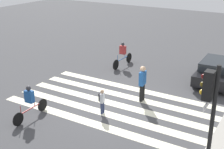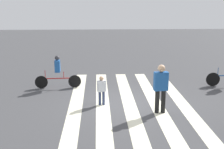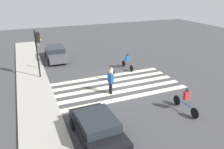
{
  "view_description": "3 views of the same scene",
  "coord_description": "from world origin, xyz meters",
  "px_view_note": "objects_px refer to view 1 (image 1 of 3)",
  "views": [
    {
      "loc": [
        12.01,
        7.12,
        6.86
      ],
      "look_at": [
        -0.61,
        -0.47,
        1.26
      ],
      "focal_mm": 50.0,
      "sensor_mm": 36.0,
      "label": 1
    },
    {
      "loc": [
        1.27,
        11.98,
        4.24
      ],
      "look_at": [
        0.72,
        0.3,
        1.32
      ],
      "focal_mm": 50.0,
      "sensor_mm": 36.0,
      "label": 2
    },
    {
      "loc": [
        -14.56,
        6.58,
        7.42
      ],
      "look_at": [
        -0.57,
        0.72,
        1.29
      ],
      "focal_mm": 35.0,
      "sensor_mm": 36.0,
      "label": 3
    }
  ],
  "objects_px": {
    "pedestrian_child_with_backpack": "(102,99)",
    "traffic_light": "(209,107)",
    "cyclist_mid_street": "(123,54)",
    "pedestrian_adult_blue_shirt": "(142,82)",
    "cyclist_near_curb": "(30,101)",
    "car_parked_silver_sedan": "(218,71)"
  },
  "relations": [
    {
      "from": "traffic_light",
      "to": "car_parked_silver_sedan",
      "type": "relative_size",
      "value": 1.0
    },
    {
      "from": "pedestrian_child_with_backpack",
      "to": "car_parked_silver_sedan",
      "type": "height_order",
      "value": "car_parked_silver_sedan"
    },
    {
      "from": "traffic_light",
      "to": "cyclist_mid_street",
      "type": "bearing_deg",
      "value": -139.56
    },
    {
      "from": "pedestrian_child_with_backpack",
      "to": "traffic_light",
      "type": "bearing_deg",
      "value": 46.43
    },
    {
      "from": "cyclist_near_curb",
      "to": "car_parked_silver_sedan",
      "type": "relative_size",
      "value": 0.52
    },
    {
      "from": "cyclist_near_curb",
      "to": "cyclist_mid_street",
      "type": "bearing_deg",
      "value": 177.12
    },
    {
      "from": "cyclist_near_curb",
      "to": "car_parked_silver_sedan",
      "type": "height_order",
      "value": "cyclist_near_curb"
    },
    {
      "from": "traffic_light",
      "to": "cyclist_near_curb",
      "type": "xyz_separation_m",
      "value": [
        -0.83,
        -7.9,
        -2.09
      ]
    },
    {
      "from": "traffic_light",
      "to": "car_parked_silver_sedan",
      "type": "distance_m",
      "value": 10.01
    },
    {
      "from": "traffic_light",
      "to": "pedestrian_child_with_backpack",
      "type": "relative_size",
      "value": 3.52
    },
    {
      "from": "traffic_light",
      "to": "cyclist_mid_street",
      "type": "distance_m",
      "value": 12.25
    },
    {
      "from": "cyclist_near_curb",
      "to": "car_parked_silver_sedan",
      "type": "bearing_deg",
      "value": 142.62
    },
    {
      "from": "cyclist_mid_street",
      "to": "traffic_light",
      "type": "bearing_deg",
      "value": 41.64
    },
    {
      "from": "car_parked_silver_sedan",
      "to": "cyclist_near_curb",
      "type": "bearing_deg",
      "value": -36.49
    },
    {
      "from": "pedestrian_child_with_backpack",
      "to": "car_parked_silver_sedan",
      "type": "bearing_deg",
      "value": 136.09
    },
    {
      "from": "pedestrian_child_with_backpack",
      "to": "car_parked_silver_sedan",
      "type": "relative_size",
      "value": 0.28
    },
    {
      "from": "pedestrian_adult_blue_shirt",
      "to": "cyclist_near_curb",
      "type": "bearing_deg",
      "value": 132.99
    },
    {
      "from": "pedestrian_adult_blue_shirt",
      "to": "cyclist_near_curb",
      "type": "height_order",
      "value": "pedestrian_adult_blue_shirt"
    },
    {
      "from": "pedestrian_adult_blue_shirt",
      "to": "cyclist_near_curb",
      "type": "xyz_separation_m",
      "value": [
        4.22,
        -3.5,
        -0.18
      ]
    },
    {
      "from": "pedestrian_adult_blue_shirt",
      "to": "cyclist_near_curb",
      "type": "relative_size",
      "value": 0.85
    },
    {
      "from": "traffic_light",
      "to": "cyclist_near_curb",
      "type": "relative_size",
      "value": 1.93
    },
    {
      "from": "pedestrian_child_with_backpack",
      "to": "pedestrian_adult_blue_shirt",
      "type": "bearing_deg",
      "value": 139.62
    }
  ]
}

